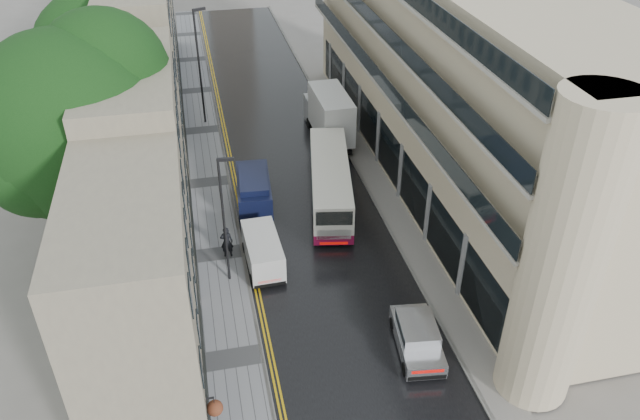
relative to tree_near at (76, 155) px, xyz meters
name	(u,v)px	position (x,y,z in m)	size (l,w,h in m)	color
road	(293,174)	(12.50, 7.50, -6.94)	(9.00, 85.00, 0.02)	black
left_sidewalk	(210,183)	(6.65, 7.50, -6.89)	(2.70, 85.00, 0.12)	gray
right_sidewalk	(367,165)	(17.90, 7.50, -6.89)	(1.80, 85.00, 0.12)	slate
old_shop_row	(144,92)	(3.05, 10.00, -0.95)	(4.50, 56.00, 12.00)	gray
modern_block	(450,76)	(22.80, 6.00, 0.05)	(8.00, 40.00, 14.00)	#BFAF8E
tree_near	(76,155)	(0.00, 0.00, 0.00)	(10.56, 10.56, 13.89)	black
tree_far	(103,76)	(0.30, 13.00, -0.72)	(9.24, 9.24, 12.46)	black
cream_bus	(314,208)	(12.60, 0.78, -5.51)	(2.36, 10.40, 2.84)	silver
white_lorry	(320,126)	(15.10, 10.46, -4.89)	(2.33, 7.77, 4.08)	silver
silver_hatchback	(406,361)	(14.24, -11.68, -6.13)	(1.87, 4.26, 1.60)	silver
white_van	(252,270)	(8.20, -3.83, -5.96)	(1.83, 4.27, 1.93)	silver
navy_van	(240,207)	(8.20, 1.96, -5.61)	(2.06, 5.15, 2.63)	black
pedestrian	(227,242)	(7.09, -1.13, -5.84)	(0.72, 0.47, 1.97)	black
lamp_post_near	(224,223)	(6.99, -3.21, -3.09)	(0.84, 0.19, 7.47)	black
lamp_post_far	(200,69)	(6.95, 17.26, -2.28)	(1.02, 0.23, 9.08)	black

